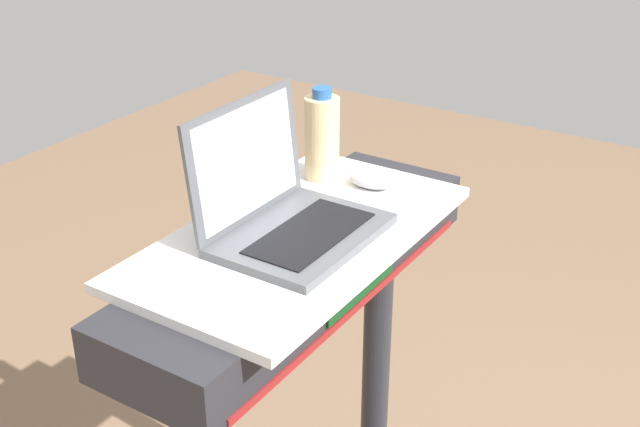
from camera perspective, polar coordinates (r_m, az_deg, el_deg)
The scene contains 4 objects.
desk_board at distance 1.59m, azimuth -1.51°, elevation -1.50°, with size 0.73×0.40×0.02m, color white.
laptop at distance 1.55m, azimuth -2.51°, elevation 0.23°, with size 0.33×0.26×0.25m.
computer_mouse at distance 1.76m, azimuth 3.54°, elevation 2.36°, with size 0.06×0.10×0.03m, color #B2B2B7.
water_bottle at distance 1.78m, azimuth 0.14°, elevation 5.35°, with size 0.08×0.08×0.21m.
Camera 1 is at (-1.16, -0.10, 1.94)m, focal length 46.02 mm.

